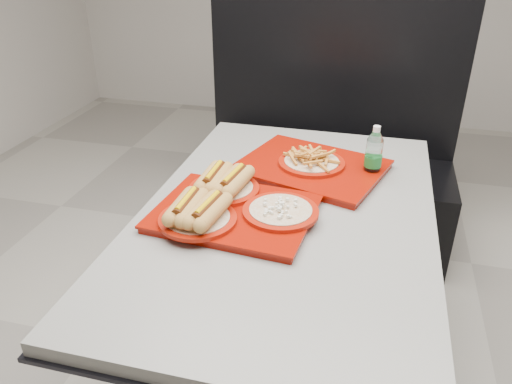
% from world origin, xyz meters
% --- Properties ---
extents(ground, '(6.00, 6.00, 0.00)m').
position_xyz_m(ground, '(0.00, 0.00, 0.00)').
color(ground, '#9C988C').
rests_on(ground, ground).
extents(diner_table, '(0.92, 1.42, 0.75)m').
position_xyz_m(diner_table, '(0.00, 0.00, 0.58)').
color(diner_table, black).
rests_on(diner_table, ground).
extents(booth_bench, '(1.30, 0.57, 1.35)m').
position_xyz_m(booth_bench, '(0.00, 1.09, 0.40)').
color(booth_bench, black).
rests_on(booth_bench, ground).
extents(tray_near, '(0.51, 0.43, 0.10)m').
position_xyz_m(tray_near, '(-0.17, -0.08, 0.79)').
color(tray_near, '#810E03').
rests_on(tray_near, diner_table).
extents(tray_far, '(0.58, 0.51, 0.10)m').
position_xyz_m(tray_far, '(0.03, 0.29, 0.78)').
color(tray_far, '#810E03').
rests_on(tray_far, diner_table).
extents(water_bottle, '(0.06, 0.06, 0.19)m').
position_xyz_m(water_bottle, '(0.24, 0.30, 0.83)').
color(water_bottle, silver).
rests_on(water_bottle, diner_table).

